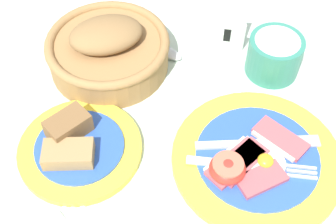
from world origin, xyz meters
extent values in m
plane|color=#B7CCB7|center=(0.00, 0.00, 0.00)|extent=(3.00, 3.00, 0.00)
cylinder|color=yellow|center=(0.09, -0.01, 0.01)|extent=(0.25, 0.25, 0.01)
cylinder|color=#2D56B7|center=(0.09, -0.01, 0.01)|extent=(0.18, 0.18, 0.00)
cube|color=#BC5156|center=(0.07, -0.02, 0.02)|extent=(0.09, 0.08, 0.01)
cube|color=beige|center=(0.06, -0.01, 0.02)|extent=(0.06, 0.06, 0.01)
cube|color=#BC5156|center=(0.06, -0.02, 0.02)|extent=(0.09, 0.09, 0.01)
cube|color=beige|center=(0.05, -0.01, 0.02)|extent=(0.07, 0.07, 0.01)
cube|color=#BC5156|center=(0.09, -0.05, 0.02)|extent=(0.08, 0.06, 0.01)
cube|color=beige|center=(0.08, -0.03, 0.02)|extent=(0.06, 0.04, 0.01)
cube|color=#BC5156|center=(0.13, 0.02, 0.02)|extent=(0.08, 0.08, 0.01)
cube|color=beige|center=(0.12, 0.01, 0.02)|extent=(0.06, 0.06, 0.01)
ellipsoid|color=red|center=(0.04, -0.03, 0.03)|extent=(0.05, 0.05, 0.03)
cylinder|color=#DB664C|center=(0.04, -0.03, 0.04)|extent=(0.04, 0.04, 0.00)
ellipsoid|color=white|center=(0.09, -0.02, 0.02)|extent=(0.07, 0.06, 0.01)
ellipsoid|color=yellow|center=(0.10, -0.02, 0.03)|extent=(0.02, 0.02, 0.01)
cube|color=silver|center=(0.04, -0.02, 0.02)|extent=(0.11, 0.03, 0.00)
cube|color=silver|center=(0.11, -0.03, 0.02)|extent=(0.03, 0.02, 0.00)
cube|color=silver|center=(0.15, -0.04, 0.02)|extent=(0.04, 0.01, 0.00)
cube|color=silver|center=(0.15, -0.03, 0.02)|extent=(0.04, 0.01, 0.00)
cube|color=silver|center=(0.15, -0.03, 0.02)|extent=(0.04, 0.01, 0.00)
cube|color=silver|center=(0.05, 0.01, 0.02)|extent=(0.11, 0.02, 0.00)
cube|color=#9EA0A5|center=(0.15, 0.02, 0.02)|extent=(0.08, 0.02, 0.00)
cylinder|color=yellow|center=(-0.17, 0.01, 0.01)|extent=(0.19, 0.19, 0.01)
cylinder|color=#2D56B7|center=(-0.17, 0.01, 0.01)|extent=(0.13, 0.13, 0.00)
cube|color=#9E7A4C|center=(-0.18, -0.01, 0.03)|extent=(0.07, 0.04, 0.02)
cube|color=brown|center=(-0.19, 0.04, 0.03)|extent=(0.07, 0.07, 0.03)
cylinder|color=#337F6B|center=(0.14, 0.18, 0.03)|extent=(0.09, 0.09, 0.07)
cylinder|color=white|center=(0.14, 0.18, 0.06)|extent=(0.07, 0.07, 0.01)
cylinder|color=olive|center=(-0.14, 0.19, 0.03)|extent=(0.20, 0.20, 0.05)
torus|color=olive|center=(-0.14, 0.19, 0.05)|extent=(0.21, 0.21, 0.02)
ellipsoid|color=olive|center=(-0.14, 0.19, 0.07)|extent=(0.14, 0.12, 0.04)
cube|color=white|center=(0.06, 0.23, 0.04)|extent=(0.06, 0.03, 0.07)
cube|color=white|center=(0.07, 0.25, 0.04)|extent=(0.06, 0.03, 0.07)
cube|color=black|center=(0.06, 0.22, 0.04)|extent=(0.01, 0.01, 0.04)
cube|color=silver|center=(0.04, 0.16, 0.00)|extent=(0.09, 0.07, 0.01)
ellipsoid|color=silver|center=(-0.04, 0.22, 0.01)|extent=(0.07, 0.06, 0.01)
cube|color=silver|center=(-0.19, -0.10, 0.00)|extent=(0.03, 0.03, 0.01)
cube|color=silver|center=(-0.16, -0.08, 0.00)|extent=(0.03, 0.03, 0.00)
cube|color=silver|center=(-0.17, -0.08, 0.00)|extent=(0.03, 0.03, 0.00)
cube|color=silver|center=(-0.17, -0.07, 0.00)|extent=(0.03, 0.03, 0.00)
camera|label=1|loc=(-0.04, -0.38, 0.59)|focal=50.00mm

